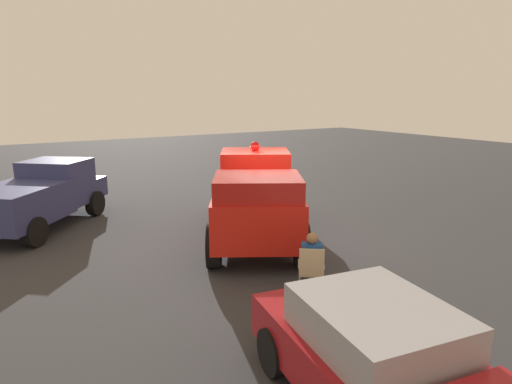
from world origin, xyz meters
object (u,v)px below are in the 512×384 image
traffic_cone (242,189)px  classic_hot_rod (393,373)px  parked_pickup (40,195)px  spectator_seated (311,260)px  lawn_chair_near_truck (311,268)px  vintage_fire_truck (256,197)px  lawn_chair_spare (232,190)px

traffic_cone → classic_hot_rod: bearing=68.2°
classic_hot_rod → traffic_cone: bearing=-111.8°
parked_pickup → spectator_seated: size_ratio=3.73×
classic_hot_rod → lawn_chair_near_truck: classic_hot_rod is taller
vintage_fire_truck → classic_hot_rod: 7.19m
vintage_fire_truck → parked_pickup: bearing=-41.6°
classic_hot_rod → traffic_cone: classic_hot_rod is taller
classic_hot_rod → lawn_chair_spare: 10.87m
vintage_fire_truck → traffic_cone: (-2.22, -4.59, -0.89)m
classic_hot_rod → parked_pickup: parked_pickup is taller
lawn_chair_near_truck → spectator_seated: bearing=-127.6°
classic_hot_rod → vintage_fire_truck: bearing=-109.0°
classic_hot_rod → lawn_chair_spare: size_ratio=4.51×
lawn_chair_spare → spectator_seated: spectator_seated is taller
vintage_fire_truck → spectator_seated: bearing=76.3°
classic_hot_rod → lawn_chair_near_truck: size_ratio=4.51×
lawn_chair_near_truck → traffic_cone: lawn_chair_near_truck is taller
classic_hot_rod → lawn_chair_near_truck: 3.55m
spectator_seated → lawn_chair_spare: bearing=-106.3°
lawn_chair_near_truck → lawn_chair_spare: size_ratio=1.00×
parked_pickup → lawn_chair_near_truck: parked_pickup is taller
classic_hot_rod → parked_pickup: bearing=-77.2°
lawn_chair_near_truck → parked_pickup: bearing=-63.4°
lawn_chair_spare → traffic_cone: (-1.03, -1.09, -0.28)m
lawn_chair_spare → spectator_seated: size_ratio=0.79×
vintage_fire_truck → parked_pickup: vintage_fire_truck is taller
parked_pickup → lawn_chair_spare: bearing=172.4°
lawn_chair_near_truck → spectator_seated: (-0.08, -0.10, 0.11)m
lawn_chair_spare → parked_pickup: bearing=-7.6°
classic_hot_rod → parked_pickup: (2.51, -11.09, 0.24)m
spectator_seated → lawn_chair_near_truck: bearing=52.4°
vintage_fire_truck → lawn_chair_spare: 3.75m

